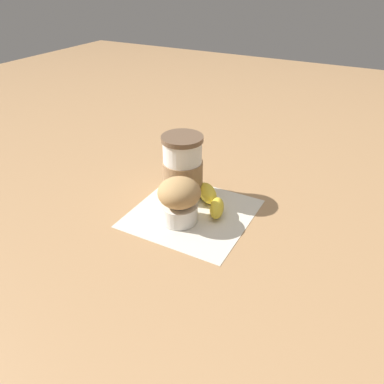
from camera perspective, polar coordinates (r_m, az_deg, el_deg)
The scene contains 5 objects.
ground_plane at distance 0.77m, azimuth 0.00°, elevation -3.28°, with size 3.00×3.00×0.00m, color #A87C51.
paper_napkin at distance 0.77m, azimuth 0.00°, elevation -3.23°, with size 0.23×0.23×0.00m, color beige.
coffee_cup at distance 0.80m, azimuth -1.43°, elevation 3.68°, with size 0.09×0.09×0.14m.
muffin at distance 0.72m, azimuth -1.94°, elevation -1.09°, with size 0.08×0.08×0.09m.
banana at distance 0.80m, azimuth 1.87°, elevation -0.31°, with size 0.15×0.12×0.03m.
Camera 1 is at (0.30, -0.56, 0.44)m, focal length 35.00 mm.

